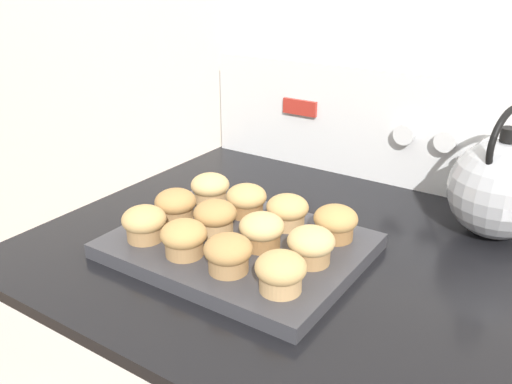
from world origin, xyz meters
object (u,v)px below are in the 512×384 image
muffin_r0_c1 (184,238)px  muffin_r0_c2 (228,253)px  muffin_r2_c0 (210,188)px  muffin_r1_c3 (311,245)px  tea_kettle (500,187)px  muffin_r2_c2 (287,211)px  muffin_r0_c0 (144,223)px  muffin_r2_c1 (246,200)px  muffin_r2_c3 (336,222)px  muffin_pan (239,246)px  muffin_r0_c3 (281,272)px  muffin_r1_c0 (176,205)px  muffin_r1_c1 (215,217)px  muffin_r1_c2 (262,230)px

muffin_r0_c1 → muffin_r0_c2: 0.08m
muffin_r2_c0 → muffin_r0_c2: bearing=-45.8°
muffin_r1_c3 → tea_kettle: tea_kettle is taller
muffin_r1_c3 → muffin_r2_c2: (-0.08, 0.08, 0.00)m
muffin_r2_c2 → muffin_r0_c0: bearing=-135.1°
muffin_r2_c2 → tea_kettle: bearing=36.7°
muffin_r1_c3 → muffin_r2_c1: 0.17m
muffin_r0_c1 → muffin_r2_c3: (0.15, 0.16, 0.00)m
muffin_pan → muffin_r0_c3: bearing=-33.6°
muffin_r1_c0 → muffin_r2_c1: 0.11m
muffin_pan → muffin_r0_c3: 0.15m
muffin_r1_c1 → muffin_r0_c2: bearing=-43.6°
muffin_r0_c2 → muffin_r2_c2: same height
muffin_pan → muffin_r2_c2: 0.09m
muffin_r0_c0 → muffin_pan: bearing=33.4°
muffin_r1_c0 → muffin_r1_c2: same height
muffin_r1_c3 → muffin_r0_c1: bearing=-153.0°
muffin_r0_c3 → muffin_r0_c0: bearing=178.9°
muffin_r0_c2 → muffin_r2_c3: 0.18m
muffin_r2_c2 → muffin_r2_c0: bearing=178.2°
muffin_r1_c0 → muffin_r1_c2: 0.16m
muffin_r0_c0 → muffin_r0_c2: 0.15m
muffin_r0_c3 → muffin_r1_c2: same height
muffin_r2_c0 → muffin_r2_c3: same height
muffin_r0_c0 → muffin_r1_c2: 0.17m
muffin_pan → muffin_r2_c0: size_ratio=5.45×
muffin_pan → muffin_r2_c0: muffin_r2_c0 is taller
muffin_r1_c0 → muffin_pan: bearing=1.1°
muffin_r2_c0 → muffin_r0_c1: bearing=-63.5°
muffin_pan → tea_kettle: tea_kettle is taller
muffin_r0_c2 → muffin_r1_c1: bearing=136.4°
muffin_pan → muffin_r2_c1: bearing=116.8°
tea_kettle → muffin_r2_c3: bearing=-134.1°
muffin_r1_c2 → muffin_r2_c1: (-0.08, 0.08, 0.00)m
muffin_r0_c1 → muffin_r1_c1: 0.08m
muffin_r2_c2 → tea_kettle: 0.33m
muffin_r0_c0 → muffin_r2_c0: size_ratio=1.00×
muffin_r2_c1 → tea_kettle: bearing=30.1°
muffin_r0_c0 → muffin_r1_c3: same height
muffin_pan → muffin_r1_c0: (-0.12, -0.00, 0.04)m
muffin_r0_c1 → muffin_r2_c2: 0.17m
muffin_r0_c2 → muffin_r1_c1: same height
muffin_r0_c3 → muffin_r2_c2: same height
muffin_r2_c1 → muffin_r1_c1: bearing=-92.4°
muffin_r1_c2 → tea_kettle: 0.38m
muffin_r1_c2 → muffin_r1_c0: bearing=-179.2°
muffin_pan → muffin_r1_c2: muffin_r1_c2 is taller
muffin_r0_c0 → muffin_r2_c2: (0.15, 0.15, 0.00)m
muffin_r1_c2 → tea_kettle: bearing=46.3°
muffin_pan → muffin_r2_c3: size_ratio=5.45×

